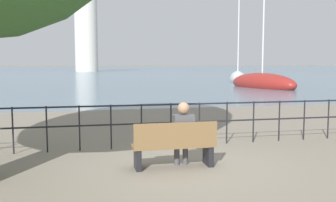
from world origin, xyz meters
The scene contains 8 objects.
ground_plane centered at (0.00, 0.00, 0.00)m, with size 1000.00×1000.00×0.00m, color gray.
harbor_water centered at (0.00, 159.25, 0.00)m, with size 600.00×300.00×0.01m.
park_bench centered at (0.00, -0.06, 0.42)m, with size 1.60×0.45×0.90m.
seated_person_left centered at (0.19, 0.01, 0.70)m, with size 0.39×0.35×1.26m.
promenade_railing centered at (0.00, 1.80, 0.69)m, with size 13.66×0.04×1.05m.
sailboat_0 centered at (12.54, 21.41, 0.40)m, with size 3.85×7.79×12.59m.
sailboat_2 centered at (14.29, 30.58, 0.42)m, with size 3.39×5.61×11.90m.
harbor_lighthouse centered at (-1.22, 86.76, 10.76)m, with size 5.46×5.46×23.14m.
Camera 1 is at (-1.64, -6.90, 2.00)m, focal length 40.00 mm.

